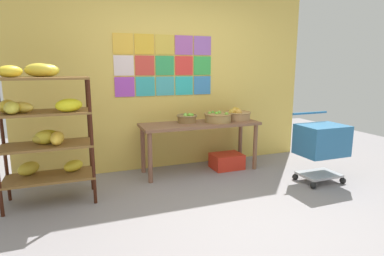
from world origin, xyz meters
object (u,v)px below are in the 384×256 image
object	(u,v)px
banana_shelf_unit	(43,123)
produce_crate_under_table	(227,161)
fruit_basket_back_left	(187,118)
fruit_basket_left	(238,115)
shopping_cart	(321,142)
display_table	(200,129)
fruit_basket_back_right	(218,117)

from	to	relation	value
banana_shelf_unit	produce_crate_under_table	xyz separation A→B (m)	(2.38, 0.36, -0.78)
fruit_basket_back_left	fruit_basket_left	size ratio (longest dim) A/B	0.77
shopping_cart	display_table	bearing A→B (deg)	145.95
fruit_basket_back_right	fruit_basket_back_left	world-z (taller)	fruit_basket_back_right
fruit_basket_back_left	fruit_basket_left	bearing A→B (deg)	-3.61
display_table	fruit_basket_left	distance (m)	0.64
fruit_basket_back_left	fruit_basket_back_right	bearing A→B (deg)	-15.62
fruit_basket_back_right	fruit_basket_left	xyz separation A→B (m)	(0.36, 0.07, 0.01)
fruit_basket_back_left	shopping_cart	bearing A→B (deg)	-36.11
banana_shelf_unit	fruit_basket_left	xyz separation A→B (m)	(2.58, 0.44, -0.11)
fruit_basket_left	produce_crate_under_table	bearing A→B (deg)	-159.69
banana_shelf_unit	fruit_basket_back_right	xyz separation A→B (m)	(2.23, 0.37, -0.12)
produce_crate_under_table	shopping_cart	distance (m)	1.34
banana_shelf_unit	shopping_cart	world-z (taller)	banana_shelf_unit
fruit_basket_back_left	fruit_basket_left	xyz separation A→B (m)	(0.78, -0.05, 0.01)
banana_shelf_unit	display_table	world-z (taller)	banana_shelf_unit
display_table	produce_crate_under_table	bearing A→B (deg)	-5.12
banana_shelf_unit	fruit_basket_back_left	distance (m)	1.87
fruit_basket_back_left	display_table	bearing A→B (deg)	-27.84
display_table	shopping_cart	distance (m)	1.61
banana_shelf_unit	shopping_cart	size ratio (longest dim) A/B	1.70
banana_shelf_unit	produce_crate_under_table	bearing A→B (deg)	8.64
fruit_basket_back_left	produce_crate_under_table	distance (m)	0.89
display_table	fruit_basket_back_right	xyz separation A→B (m)	(0.26, -0.03, 0.16)
fruit_basket_left	fruit_basket_back_left	bearing A→B (deg)	176.39
banana_shelf_unit	fruit_basket_back_left	xyz separation A→B (m)	(1.80, 0.49, -0.12)
fruit_basket_left	produce_crate_under_table	size ratio (longest dim) A/B	0.84
fruit_basket_back_right	fruit_basket_back_left	distance (m)	0.44
display_table	fruit_basket_back_right	bearing A→B (deg)	-7.01
display_table	fruit_basket_back_left	bearing A→B (deg)	152.16
fruit_basket_back_left	shopping_cart	xyz separation A→B (m)	(1.45, -1.06, -0.24)
produce_crate_under_table	display_table	bearing A→B (deg)	174.88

